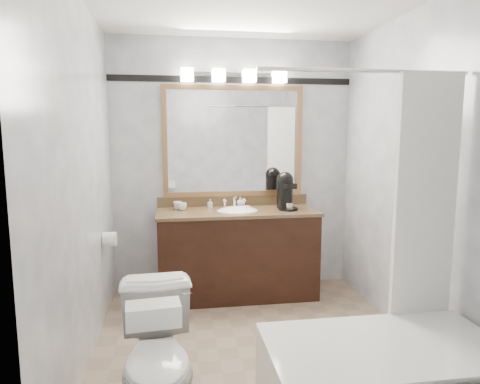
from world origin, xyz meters
The scene contains 15 objects.
room centered at (0.00, 0.00, 1.25)m, with size 2.42×2.62×2.52m.
vanity centered at (0.00, 1.02, 0.44)m, with size 1.53×0.58×0.97m.
mirror centered at (0.00, 1.28, 1.50)m, with size 1.40×0.04×1.10m.
vanity_light_bar centered at (0.00, 1.23, 2.13)m, with size 1.02×0.14×0.12m.
accent_stripe centered at (0.00, 1.29, 2.10)m, with size 2.40×0.01×0.06m, color black.
bathtub centered at (0.55, -0.90, 0.28)m, with size 1.30×0.75×1.96m.
tp_roll centered at (-1.14, 0.66, 0.70)m, with size 0.12×0.12×0.11m, color white.
toilet centered at (-0.69, -0.77, 0.37)m, with size 0.42×0.73×0.74m, color white.
tissue_box centered at (-0.69, -1.12, 0.79)m, with size 0.24×0.13×0.10m, color white.
coffee_maker centered at (0.47, 1.01, 1.04)m, with size 0.19×0.24×0.36m.
cup_left centered at (-0.52, 1.11, 0.89)m, with size 0.09×0.09×0.07m, color white.
cup_right centered at (-0.57, 1.16, 0.89)m, with size 0.08×0.08×0.08m, color white.
soap_bottle_a centered at (-0.25, 1.15, 0.90)m, with size 0.04×0.04×0.09m, color white.
soap_bottle_b centered at (0.06, 1.22, 0.90)m, with size 0.08×0.08×0.10m, color white.
soap_bar centered at (0.11, 1.13, 0.86)m, with size 0.07×0.04×0.02m, color beige.
Camera 1 is at (-0.59, -2.97, 1.60)m, focal length 32.00 mm.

